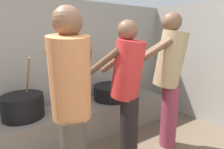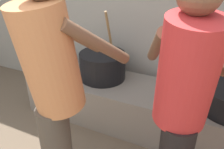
{
  "view_description": "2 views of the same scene",
  "coord_description": "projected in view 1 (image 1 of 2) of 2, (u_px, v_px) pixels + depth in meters",
  "views": [
    {
      "loc": [
        -0.22,
        -0.16,
        1.41
      ],
      "look_at": [
        0.82,
        1.42,
        1.0
      ],
      "focal_mm": 29.6,
      "sensor_mm": 36.0,
      "label": 1
    },
    {
      "loc": [
        1.06,
        0.2,
        1.6
      ],
      "look_at": [
        0.37,
        1.65,
        0.77
      ],
      "focal_mm": 37.36,
      "sensor_mm": 36.0,
      "label": 2
    }
  ],
  "objects": [
    {
      "name": "block_enclosure_rear",
      "position": [
        12.0,
        69.0,
        2.48
      ],
      "size": [
        5.55,
        0.2,
        1.91
      ],
      "primitive_type": "cube",
      "color": "#9E998E",
      "rests_on": "ground_plane"
    },
    {
      "name": "cook_in_red_shirt",
      "position": [
        127.0,
        85.0,
        1.95
      ],
      "size": [
        0.53,
        0.72,
        1.55
      ],
      "color": "black",
      "rests_on": "ground_plane"
    },
    {
      "name": "cook_in_tan_shirt",
      "position": [
        169.0,
        73.0,
        2.22
      ],
      "size": [
        0.72,
        0.7,
        1.66
      ],
      "color": "#8C3347",
      "rests_on": "ground_plane"
    },
    {
      "name": "hearth_ledge",
      "position": [
        75.0,
        122.0,
        2.56
      ],
      "size": [
        2.77,
        0.6,
        0.44
      ],
      "primitive_type": "cube",
      "color": "slate",
      "rests_on": "ground_plane"
    },
    {
      "name": "cooking_pot_main",
      "position": [
        23.0,
        106.0,
        2.19
      ],
      "size": [
        0.48,
        0.48,
        0.73
      ],
      "color": "black",
      "rests_on": "hearth_ledge"
    },
    {
      "name": "cook_in_orange_shirt",
      "position": [
        71.0,
        100.0,
        1.4
      ],
      "size": [
        0.55,
        0.74,
        1.61
      ],
      "color": "#4C4238",
      "rests_on": "ground_plane"
    },
    {
      "name": "cooking_pot_secondary",
      "position": [
        112.0,
        92.0,
        2.84
      ],
      "size": [
        0.57,
        0.57,
        0.21
      ],
      "color": "black",
      "rests_on": "hearth_ledge"
    }
  ]
}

